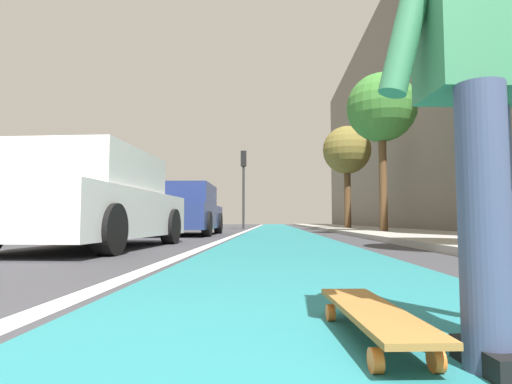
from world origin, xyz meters
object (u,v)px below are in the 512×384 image
at_px(parked_car_mid, 185,211).
at_px(street_tree_mid, 382,109).
at_px(skater_person, 485,62).
at_px(traffic_light, 244,175).
at_px(street_tree_far, 347,151).
at_px(skateboard, 372,314).
at_px(parked_car_near, 94,202).

xyz_separation_m(parked_car_mid, street_tree_mid, (0.49, -6.00, 3.16)).
xyz_separation_m(skater_person, traffic_light, (19.91, 2.17, 1.86)).
bearing_deg(skater_person, street_tree_far, -8.76).
relative_size(parked_car_mid, street_tree_mid, 0.89).
xyz_separation_m(skater_person, street_tree_mid, (11.45, -2.69, 2.95)).
bearing_deg(street_tree_far, parked_car_mid, 137.36).
height_order(skateboard, parked_car_mid, parked_car_mid).
distance_m(skater_person, traffic_light, 20.11).
bearing_deg(street_tree_mid, parked_car_mid, 94.70).
relative_size(parked_car_mid, traffic_light, 1.11).
height_order(skateboard, skater_person, skater_person).
height_order(parked_car_near, parked_car_mid, parked_car_mid).
xyz_separation_m(skateboard, parked_car_mid, (10.80, 2.96, 0.63)).
bearing_deg(parked_car_near, street_tree_mid, -43.05).
height_order(skateboard, traffic_light, traffic_light).
xyz_separation_m(parked_car_mid, street_tree_far, (6.52, -6.00, 2.85)).
relative_size(parked_car_near, street_tree_mid, 0.85).
relative_size(skateboard, street_tree_mid, 0.17).
bearing_deg(street_tree_mid, skater_person, 166.76).
height_order(street_tree_mid, street_tree_far, street_tree_mid).
height_order(skater_person, street_tree_far, street_tree_far).
xyz_separation_m(skateboard, skater_person, (-0.15, -0.35, 0.84)).
height_order(parked_car_near, street_tree_far, street_tree_far).
height_order(skateboard, street_tree_mid, street_tree_mid).
xyz_separation_m(traffic_light, street_tree_mid, (-8.46, -4.86, 1.09)).
bearing_deg(skater_person, parked_car_mid, 16.81).
bearing_deg(parked_car_near, skater_person, -145.09).
xyz_separation_m(skateboard, parked_car_near, (4.75, 3.07, 0.61)).
xyz_separation_m(parked_car_near, street_tree_far, (12.57, -6.11, 2.87)).
bearing_deg(street_tree_far, street_tree_mid, -180.00).
bearing_deg(traffic_light, parked_car_near, 175.24).
bearing_deg(parked_car_mid, skater_person, -163.19).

